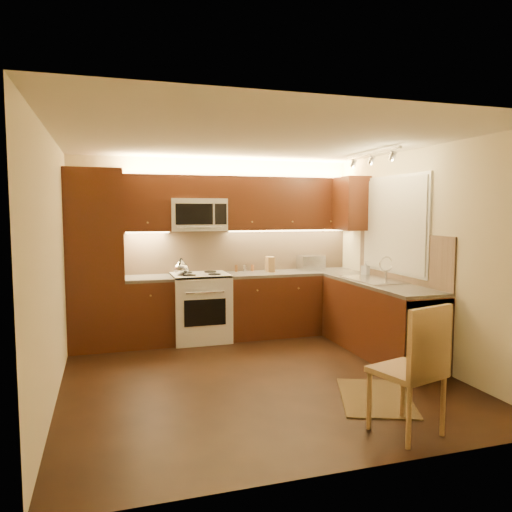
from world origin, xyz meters
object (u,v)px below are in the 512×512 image
object	(u,v)px
soap_bottle	(365,268)
dining_chair	(407,368)
sink	(373,274)
knife_block	(270,264)
microwave	(198,215)
stove	(200,307)
toaster_oven	(311,263)
kettle	(181,266)

from	to	relation	value
soap_bottle	dining_chair	world-z (taller)	soap_bottle
sink	knife_block	bearing A→B (deg)	128.92
sink	knife_block	world-z (taller)	knife_block
microwave	soap_bottle	xyz separation A→B (m)	(2.15, -0.80, -0.72)
microwave	dining_chair	bearing A→B (deg)	-73.00
stove	knife_block	size ratio (longest dim) A/B	4.21
knife_block	soap_bottle	distance (m)	1.34
stove	microwave	size ratio (longest dim) A/B	1.21
soap_bottle	stove	bearing A→B (deg)	139.16
toaster_oven	knife_block	xyz separation A→B (m)	(-0.64, -0.03, 0.00)
sink	toaster_oven	xyz separation A→B (m)	(-0.33, 1.23, 0.03)
kettle	dining_chair	xyz separation A→B (m)	(1.31, -3.20, -0.51)
kettle	stove	bearing A→B (deg)	38.86
stove	toaster_oven	world-z (taller)	toaster_oven
stove	kettle	world-z (taller)	kettle
microwave	kettle	world-z (taller)	microwave
sink	knife_block	distance (m)	1.54
kettle	dining_chair	distance (m)	3.50
microwave	dining_chair	size ratio (longest dim) A/B	0.72
toaster_oven	knife_block	bearing A→B (deg)	-178.71
soap_bottle	dining_chair	size ratio (longest dim) A/B	0.18
microwave	kettle	size ratio (longest dim) A/B	3.26
kettle	soap_bottle	size ratio (longest dim) A/B	1.21
kettle	knife_block	world-z (taller)	kettle
toaster_oven	sink	bearing A→B (deg)	-76.74
stove	soap_bottle	size ratio (longest dim) A/B	4.76
kettle	soap_bottle	world-z (taller)	kettle
stove	microwave	distance (m)	1.27
stove	toaster_oven	bearing A→B (deg)	3.64
knife_block	kettle	bearing A→B (deg)	-171.84
sink	dining_chair	size ratio (longest dim) A/B	0.81
knife_block	toaster_oven	bearing A→B (deg)	4.68
dining_chair	kettle	bearing A→B (deg)	96.40
stove	soap_bottle	bearing A→B (deg)	-17.07
toaster_oven	soap_bottle	distance (m)	0.90
microwave	knife_block	bearing A→B (deg)	-3.35
sink	microwave	bearing A→B (deg)	147.79
stove	soap_bottle	xyz separation A→B (m)	(2.15, -0.66, 0.54)
stove	knife_block	world-z (taller)	knife_block
stove	knife_block	xyz separation A→B (m)	(1.03, 0.07, 0.55)
stove	knife_block	bearing A→B (deg)	4.14
toaster_oven	dining_chair	size ratio (longest dim) A/B	0.34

